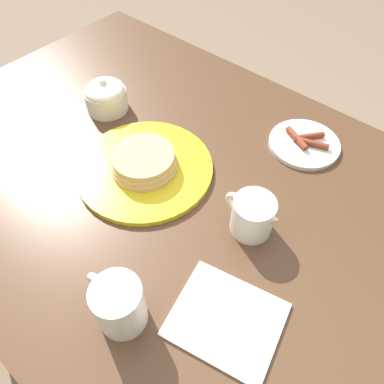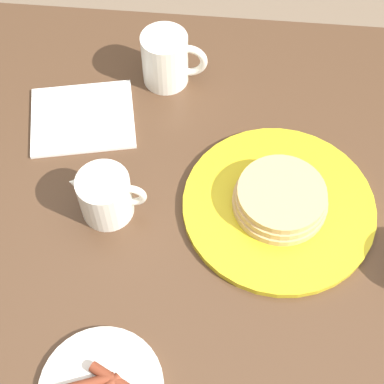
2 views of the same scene
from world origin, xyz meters
name	(u,v)px [view 2 (image 2 of 2)]	position (x,y,z in m)	size (l,w,h in m)	color
ground_plane	(219,362)	(0.00, 0.00, 0.00)	(8.00, 8.00, 0.00)	#7A6651
dining_table	(233,255)	(0.00, 0.00, 0.62)	(1.27, 0.86, 0.75)	#4C3321
pancake_plate	(279,203)	(0.06, 0.02, 0.77)	(0.29, 0.29, 0.05)	gold
coffee_mug	(167,59)	(-0.14, 0.26, 0.80)	(0.11, 0.08, 0.09)	silver
creamer_pitcher	(105,195)	(-0.19, -0.01, 0.79)	(0.11, 0.08, 0.09)	silver
napkin	(83,118)	(-0.27, 0.16, 0.76)	(0.19, 0.18, 0.01)	white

